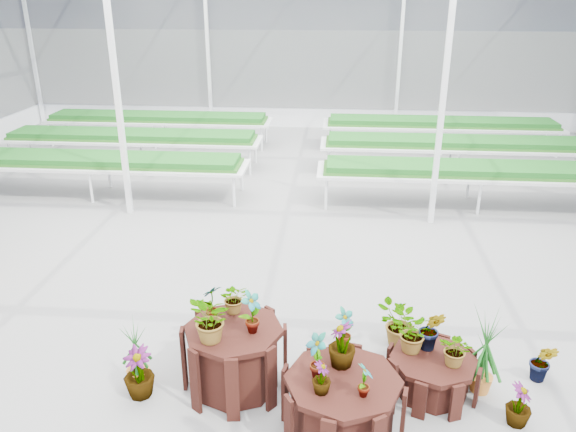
{
  "coord_description": "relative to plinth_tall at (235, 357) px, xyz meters",
  "views": [
    {
      "loc": [
        1.11,
        -6.28,
        4.2
      ],
      "look_at": [
        0.49,
        0.87,
        1.3
      ],
      "focal_mm": 35.0,
      "sensor_mm": 36.0,
      "label": 1
    }
  ],
  "objects": [
    {
      "name": "plinth_mid",
      "position": [
        1.2,
        -0.6,
        -0.07
      ],
      "size": [
        1.45,
        1.45,
        0.64
      ],
      "primitive_type": "cylinder",
      "rotation": [
        0.0,
        0.0,
        -0.22
      ],
      "color": "black",
      "rests_on": "ground"
    },
    {
      "name": "plinth_tall",
      "position": [
        0.0,
        0.0,
        0.0
      ],
      "size": [
        1.27,
        1.27,
        0.77
      ],
      "primitive_type": "cylinder",
      "rotation": [
        0.0,
        0.0,
        0.13
      ],
      "color": "black",
      "rests_on": "ground"
    },
    {
      "name": "greenhouse_shell",
      "position": [
        -0.06,
        1.13,
        1.86
      ],
      "size": [
        18.0,
        24.0,
        4.5
      ],
      "primitive_type": null,
      "color": "white",
      "rests_on": "ground"
    },
    {
      "name": "ground_plane",
      "position": [
        -0.06,
        1.13,
        -0.39
      ],
      "size": [
        24.0,
        24.0,
        0.0
      ],
      "primitive_type": "plane",
      "color": "gray",
      "rests_on": "ground"
    },
    {
      "name": "nursery_benches",
      "position": [
        -0.06,
        8.33,
        0.03
      ],
      "size": [
        16.0,
        7.0,
        0.84
      ],
      "primitive_type": null,
      "color": "silver",
      "rests_on": "ground"
    },
    {
      "name": "plinth_low",
      "position": [
        2.2,
        0.1,
        -0.16
      ],
      "size": [
        1.29,
        1.29,
        0.44
      ],
      "primitive_type": "cylinder",
      "rotation": [
        0.0,
        0.0,
        -0.4
      ],
      "color": "black",
      "rests_on": "ground"
    },
    {
      "name": "nursery_plants",
      "position": [
        0.87,
        0.13,
        0.13
      ],
      "size": [
        4.98,
        3.17,
        1.28
      ],
      "color": "#154F17",
      "rests_on": "ground"
    },
    {
      "name": "steel_frame",
      "position": [
        -0.06,
        1.13,
        1.86
      ],
      "size": [
        18.0,
        24.0,
        4.5
      ],
      "primitive_type": null,
      "color": "silver",
      "rests_on": "ground"
    }
  ]
}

